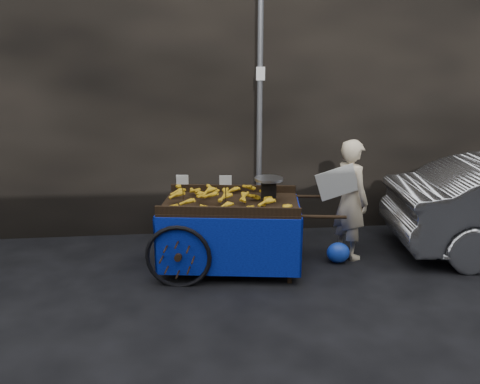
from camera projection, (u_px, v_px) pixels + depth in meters
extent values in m
plane|color=black|center=(249.00, 275.00, 5.80)|extent=(80.00, 80.00, 0.00)
cube|color=black|center=(169.00, 65.00, 7.52)|extent=(11.00, 2.00, 5.00)
cylinder|color=slate|center=(260.00, 103.00, 6.53)|extent=(0.08, 0.08, 4.00)
cube|color=white|center=(261.00, 74.00, 6.38)|extent=(0.12, 0.02, 0.18)
cube|color=black|center=(231.00, 205.00, 5.82)|extent=(1.81, 1.28, 0.06)
cube|color=black|center=(233.00, 189.00, 6.28)|extent=(1.66, 0.29, 0.10)
cube|color=black|center=(228.00, 211.00, 5.33)|extent=(1.66, 0.29, 0.10)
cube|color=black|center=(290.00, 250.00, 5.50)|extent=(0.06, 0.06, 0.84)
cube|color=black|center=(287.00, 226.00, 6.30)|extent=(0.06, 0.06, 0.84)
cylinder|color=black|center=(323.00, 217.00, 5.37)|extent=(0.52, 0.12, 0.04)
cylinder|color=black|center=(316.00, 197.00, 6.18)|extent=(0.52, 0.12, 0.04)
torus|color=black|center=(178.00, 257.00, 5.43)|extent=(0.78, 0.17, 0.78)
torus|color=black|center=(192.00, 224.00, 6.52)|extent=(0.78, 0.17, 0.78)
cylinder|color=black|center=(186.00, 239.00, 5.98)|extent=(0.23, 1.17, 0.05)
cube|color=#071189|center=(228.00, 248.00, 5.40)|extent=(1.70, 0.28, 0.71)
cube|color=#071189|center=(233.00, 218.00, 6.43)|extent=(1.70, 0.28, 0.71)
cube|color=#071189|center=(164.00, 231.00, 5.96)|extent=(0.18, 1.08, 0.71)
cube|color=#071189|center=(298.00, 233.00, 5.88)|extent=(0.18, 1.08, 0.71)
cube|color=black|center=(269.00, 190.00, 5.80)|extent=(0.21, 0.17, 0.17)
cylinder|color=silver|center=(269.00, 179.00, 5.76)|extent=(0.40, 0.40, 0.03)
cube|color=white|center=(182.00, 180.00, 5.64)|extent=(0.15, 0.03, 0.12)
cube|color=white|center=(225.00, 180.00, 5.62)|extent=(0.15, 0.03, 0.12)
imported|color=beige|center=(351.00, 199.00, 6.18)|extent=(0.56, 0.68, 1.60)
cube|color=silver|center=(337.00, 182.00, 5.94)|extent=(0.59, 0.05, 0.50)
ellipsoid|color=blue|center=(338.00, 253.00, 6.14)|extent=(0.31, 0.24, 0.27)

